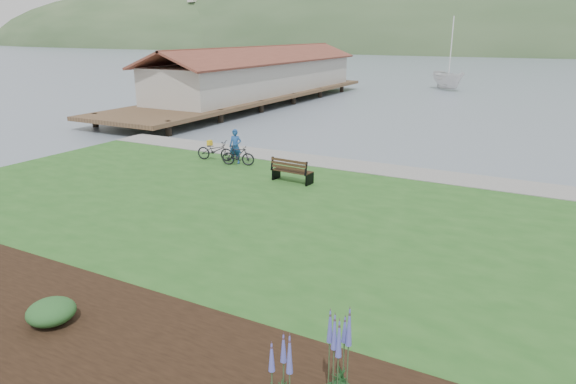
# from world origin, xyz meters

# --- Properties ---
(ground) EXTENTS (600.00, 600.00, 0.00)m
(ground) POSITION_xyz_m (0.00, 0.00, 0.00)
(ground) COLOR slate
(ground) RESTS_ON ground
(lawn) EXTENTS (34.00, 20.00, 0.40)m
(lawn) POSITION_xyz_m (0.00, -2.00, 0.20)
(lawn) COLOR #24551E
(lawn) RESTS_ON ground
(shoreline_path) EXTENTS (34.00, 2.20, 0.03)m
(shoreline_path) POSITION_xyz_m (0.00, 6.90, 0.42)
(shoreline_path) COLOR gray
(shoreline_path) RESTS_ON lawn
(pier_pavilion) EXTENTS (8.00, 36.00, 5.40)m
(pier_pavilion) POSITION_xyz_m (-20.00, 27.52, 2.64)
(pier_pavilion) COLOR #4C3826
(pier_pavilion) RESTS_ON ground
(park_bench) EXTENTS (1.85, 0.86, 1.12)m
(park_bench) POSITION_xyz_m (-3.24, 2.85, 0.95)
(park_bench) COLOR black
(park_bench) RESTS_ON lawn
(person) EXTENTS (0.84, 0.68, 2.02)m
(person) POSITION_xyz_m (-7.33, 4.57, 1.41)
(person) COLOR navy
(person) RESTS_ON lawn
(bicycle_a) EXTENTS (1.05, 2.07, 1.03)m
(bicycle_a) POSITION_xyz_m (-8.60, 4.57, 0.92)
(bicycle_a) COLOR black
(bicycle_a) RESTS_ON lawn
(bicycle_b) EXTENTS (0.96, 1.71, 0.99)m
(bicycle_b) POSITION_xyz_m (-6.98, 4.27, 0.89)
(bicycle_b) COLOR black
(bicycle_b) RESTS_ON lawn
(sailboat) EXTENTS (14.53, 14.56, 26.98)m
(sailboat) POSITION_xyz_m (-6.09, 47.97, 0.00)
(sailboat) COLOR silver
(sailboat) RESTS_ON ground
(pannier) EXTENTS (0.20, 0.31, 0.33)m
(pannier) POSITION_xyz_m (-10.94, 7.20, 0.57)
(pannier) COLOR gold
(pannier) RESTS_ON lawn
(echium_1) EXTENTS (0.62, 0.62, 2.09)m
(echium_1) POSITION_xyz_m (4.16, -9.11, 1.33)
(echium_1) COLOR #133517
(echium_1) RESTS_ON garden_bed
(shrub_0) EXTENTS (1.08, 1.08, 0.54)m
(shrub_0) POSITION_xyz_m (-2.58, -9.82, 0.71)
(shrub_0) COLOR #1E4C21
(shrub_0) RESTS_ON garden_bed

